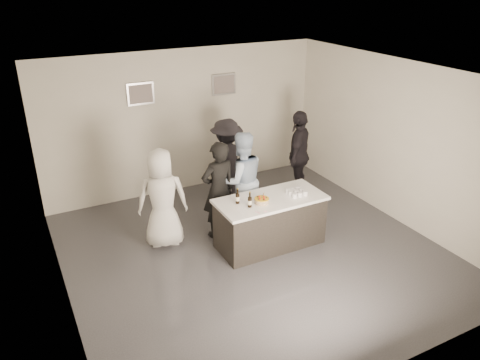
{
  "coord_description": "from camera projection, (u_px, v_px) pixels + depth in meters",
  "views": [
    {
      "loc": [
        -3.34,
        -5.9,
        4.39
      ],
      "look_at": [
        0.0,
        0.5,
        1.15
      ],
      "focal_mm": 35.0,
      "sensor_mm": 36.0,
      "label": 1
    }
  ],
  "objects": [
    {
      "name": "floor",
      "position": [
        254.0,
        252.0,
        7.98
      ],
      "size": [
        6.0,
        6.0,
        0.0
      ],
      "primitive_type": "plane",
      "color": "#3D3D42",
      "rests_on": "ground"
    },
    {
      "name": "ceiling",
      "position": [
        256.0,
        76.0,
        6.75
      ],
      "size": [
        6.0,
        6.0,
        0.0
      ],
      "primitive_type": "plane",
      "rotation": [
        3.14,
        0.0,
        0.0
      ],
      "color": "white"
    },
    {
      "name": "wall_back",
      "position": [
        185.0,
        122.0,
        9.8
      ],
      "size": [
        6.0,
        0.04,
        3.0
      ],
      "primitive_type": "cube",
      "color": "beige",
      "rests_on": "ground"
    },
    {
      "name": "wall_front",
      "position": [
        393.0,
        270.0,
        4.94
      ],
      "size": [
        6.0,
        0.04,
        3.0
      ],
      "primitive_type": "cube",
      "color": "beige",
      "rests_on": "ground"
    },
    {
      "name": "wall_left",
      "position": [
        54.0,
        213.0,
        6.1
      ],
      "size": [
        0.04,
        6.0,
        3.0
      ],
      "primitive_type": "cube",
      "color": "beige",
      "rests_on": "ground"
    },
    {
      "name": "wall_right",
      "position": [
        396.0,
        142.0,
        8.63
      ],
      "size": [
        0.04,
        6.0,
        3.0
      ],
      "primitive_type": "cube",
      "color": "beige",
      "rests_on": "ground"
    },
    {
      "name": "picture_left",
      "position": [
        141.0,
        94.0,
        9.11
      ],
      "size": [
        0.54,
        0.04,
        0.44
      ],
      "primitive_type": "cube",
      "color": "#B2B2B7",
      "rests_on": "wall_back"
    },
    {
      "name": "picture_right",
      "position": [
        224.0,
        84.0,
        9.86
      ],
      "size": [
        0.54,
        0.04,
        0.44
      ],
      "primitive_type": "cube",
      "color": "#B2B2B7",
      "rests_on": "wall_back"
    },
    {
      "name": "bar_counter",
      "position": [
        270.0,
        222.0,
        8.03
      ],
      "size": [
        1.86,
        0.86,
        0.9
      ],
      "primitive_type": "cube",
      "color": "white",
      "rests_on": "ground"
    },
    {
      "name": "cake",
      "position": [
        262.0,
        201.0,
        7.67
      ],
      "size": [
        0.24,
        0.24,
        0.08
      ],
      "primitive_type": "cylinder",
      "color": "gold",
      "rests_on": "bar_counter"
    },
    {
      "name": "beer_bottle_a",
      "position": [
        238.0,
        196.0,
        7.62
      ],
      "size": [
        0.07,
        0.07,
        0.26
      ],
      "primitive_type": "cylinder",
      "color": "black",
      "rests_on": "bar_counter"
    },
    {
      "name": "beer_bottle_b",
      "position": [
        250.0,
        200.0,
        7.5
      ],
      "size": [
        0.07,
        0.07,
        0.26
      ],
      "primitive_type": "cylinder",
      "color": "black",
      "rests_on": "bar_counter"
    },
    {
      "name": "tumbler_cluster",
      "position": [
        296.0,
        192.0,
        7.97
      ],
      "size": [
        0.3,
        0.3,
        0.08
      ],
      "primitive_type": "cube",
      "color": "orange",
      "rests_on": "bar_counter"
    },
    {
      "name": "candles",
      "position": [
        263.0,
        211.0,
        7.42
      ],
      "size": [
        0.24,
        0.08,
        0.01
      ],
      "primitive_type": "cube",
      "color": "pink",
      "rests_on": "bar_counter"
    },
    {
      "name": "person_main_black",
      "position": [
        219.0,
        190.0,
        8.16
      ],
      "size": [
        0.68,
        0.47,
        1.78
      ],
      "primitive_type": "imported",
      "rotation": [
        0.0,
        0.0,
        3.22
      ],
      "color": "black",
      "rests_on": "ground"
    },
    {
      "name": "person_main_blue",
      "position": [
        241.0,
        180.0,
        8.48
      ],
      "size": [
        0.95,
        0.77,
        1.83
      ],
      "primitive_type": "imported",
      "rotation": [
        0.0,
        0.0,
        3.05
      ],
      "color": "#ABC3DF",
      "rests_on": "ground"
    },
    {
      "name": "person_guest_left",
      "position": [
        162.0,
        199.0,
        7.89
      ],
      "size": [
        0.98,
        0.77,
        1.75
      ],
      "primitive_type": "imported",
      "rotation": [
        0.0,
        0.0,
        2.86
      ],
      "color": "silver",
      "rests_on": "ground"
    },
    {
      "name": "person_guest_right",
      "position": [
        299.0,
        154.0,
        9.63
      ],
      "size": [
        1.11,
        1.07,
        1.86
      ],
      "primitive_type": "imported",
      "rotation": [
        0.0,
        0.0,
        3.88
      ],
      "color": "black",
      "rests_on": "ground"
    },
    {
      "name": "person_guest_back",
      "position": [
        227.0,
        161.0,
        9.43
      ],
      "size": [
        1.24,
        0.87,
        1.75
      ],
      "primitive_type": "imported",
      "rotation": [
        0.0,
        0.0,
        3.35
      ],
      "color": "black",
      "rests_on": "ground"
    }
  ]
}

